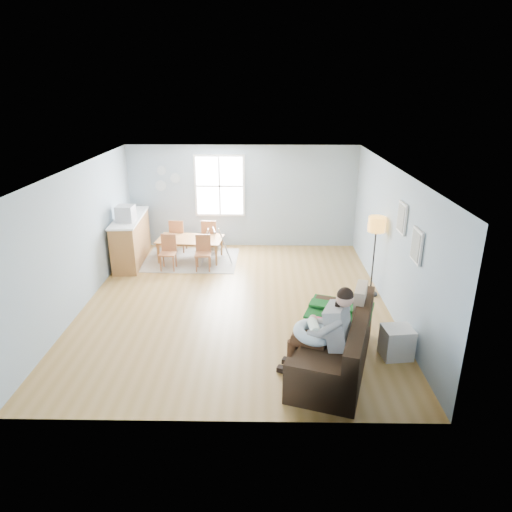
{
  "coord_description": "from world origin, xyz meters",
  "views": [
    {
      "loc": [
        0.55,
        -8.31,
        4.12
      ],
      "look_at": [
        0.41,
        -0.0,
        1.0
      ],
      "focal_mm": 32.0,
      "sensor_mm": 36.0,
      "label": 1
    }
  ],
  "objects_px": {
    "sofa": "(337,348)",
    "toddler": "(335,315)",
    "monitor": "(125,213)",
    "chair_se": "(203,251)",
    "chair_ne": "(210,234)",
    "storage_cube": "(396,342)",
    "counter": "(131,239)",
    "chair_nw": "(178,234)",
    "baby_swing": "(214,247)",
    "father": "(326,329)",
    "floor_lamp": "(376,231)",
    "chair_sw": "(168,250)",
    "dining_table": "(190,249)"
  },
  "relations": [
    {
      "from": "chair_ne",
      "to": "monitor",
      "type": "distance_m",
      "value": 2.24
    },
    {
      "from": "sofa",
      "to": "toddler",
      "type": "distance_m",
      "value": 0.51
    },
    {
      "from": "chair_nw",
      "to": "monitor",
      "type": "relative_size",
      "value": 2.14
    },
    {
      "from": "floor_lamp",
      "to": "baby_swing",
      "type": "distance_m",
      "value": 4.1
    },
    {
      "from": "chair_sw",
      "to": "baby_swing",
      "type": "xyz_separation_m",
      "value": [
        1.03,
        0.57,
        -0.1
      ]
    },
    {
      "from": "floor_lamp",
      "to": "counter",
      "type": "distance_m",
      "value": 5.86
    },
    {
      "from": "father",
      "to": "dining_table",
      "type": "height_order",
      "value": "father"
    },
    {
      "from": "dining_table",
      "to": "chair_nw",
      "type": "bearing_deg",
      "value": 130.06
    },
    {
      "from": "chair_sw",
      "to": "monitor",
      "type": "bearing_deg",
      "value": 174.27
    },
    {
      "from": "chair_se",
      "to": "counter",
      "type": "relative_size",
      "value": 0.4
    },
    {
      "from": "chair_se",
      "to": "chair_ne",
      "type": "xyz_separation_m",
      "value": [
        0.03,
        1.14,
        0.04
      ]
    },
    {
      "from": "chair_nw",
      "to": "monitor",
      "type": "height_order",
      "value": "monitor"
    },
    {
      "from": "father",
      "to": "monitor",
      "type": "relative_size",
      "value": 3.65
    },
    {
      "from": "chair_nw",
      "to": "counter",
      "type": "bearing_deg",
      "value": -147.17
    },
    {
      "from": "chair_ne",
      "to": "baby_swing",
      "type": "xyz_separation_m",
      "value": [
        0.18,
        -0.56,
        -0.14
      ]
    },
    {
      "from": "sofa",
      "to": "toddler",
      "type": "bearing_deg",
      "value": 94.58
    },
    {
      "from": "dining_table",
      "to": "chair_se",
      "type": "bearing_deg",
      "value": -50.86
    },
    {
      "from": "chair_nw",
      "to": "chair_ne",
      "type": "distance_m",
      "value": 0.83
    },
    {
      "from": "father",
      "to": "toddler",
      "type": "height_order",
      "value": "father"
    },
    {
      "from": "toddler",
      "to": "baby_swing",
      "type": "bearing_deg",
      "value": 118.32
    },
    {
      "from": "storage_cube",
      "to": "counter",
      "type": "height_order",
      "value": "counter"
    },
    {
      "from": "father",
      "to": "dining_table",
      "type": "xyz_separation_m",
      "value": [
        -2.73,
        4.84,
        -0.52
      ]
    },
    {
      "from": "chair_sw",
      "to": "counter",
      "type": "bearing_deg",
      "value": 154.37
    },
    {
      "from": "dining_table",
      "to": "floor_lamp",
      "type": "bearing_deg",
      "value": -20.76
    },
    {
      "from": "chair_nw",
      "to": "chair_sw",
      "type": "bearing_deg",
      "value": -90.99
    },
    {
      "from": "storage_cube",
      "to": "baby_swing",
      "type": "relative_size",
      "value": 0.54
    },
    {
      "from": "dining_table",
      "to": "baby_swing",
      "type": "relative_size",
      "value": 1.68
    },
    {
      "from": "chair_se",
      "to": "chair_ne",
      "type": "height_order",
      "value": "chair_ne"
    },
    {
      "from": "sofa",
      "to": "baby_swing",
      "type": "distance_m",
      "value": 5.14
    },
    {
      "from": "chair_sw",
      "to": "storage_cube",
      "type": "bearing_deg",
      "value": -40.2
    },
    {
      "from": "storage_cube",
      "to": "dining_table",
      "type": "height_order",
      "value": "dining_table"
    },
    {
      "from": "storage_cube",
      "to": "sofa",
      "type": "bearing_deg",
      "value": -163.36
    },
    {
      "from": "father",
      "to": "chair_se",
      "type": "distance_m",
      "value": 4.86
    },
    {
      "from": "sofa",
      "to": "chair_nw",
      "type": "xyz_separation_m",
      "value": [
        -3.37,
        5.15,
        0.17
      ]
    },
    {
      "from": "chair_sw",
      "to": "chair_se",
      "type": "xyz_separation_m",
      "value": [
        0.83,
        -0.02,
        -0.0
      ]
    },
    {
      "from": "storage_cube",
      "to": "counter",
      "type": "xyz_separation_m",
      "value": [
        -5.39,
        4.19,
        0.32
      ]
    },
    {
      "from": "chair_se",
      "to": "chair_sw",
      "type": "bearing_deg",
      "value": 178.76
    },
    {
      "from": "dining_table",
      "to": "chair_se",
      "type": "xyz_separation_m",
      "value": [
        0.4,
        -0.58,
        0.18
      ]
    },
    {
      "from": "father",
      "to": "storage_cube",
      "type": "distance_m",
      "value": 1.46
    },
    {
      "from": "chair_nw",
      "to": "monitor",
      "type": "xyz_separation_m",
      "value": [
        -0.98,
        -1.05,
        0.83
      ]
    },
    {
      "from": "dining_table",
      "to": "baby_swing",
      "type": "bearing_deg",
      "value": 4.97
    },
    {
      "from": "storage_cube",
      "to": "chair_se",
      "type": "height_order",
      "value": "chair_se"
    },
    {
      "from": "floor_lamp",
      "to": "chair_ne",
      "type": "bearing_deg",
      "value": 145.49
    },
    {
      "from": "sofa",
      "to": "monitor",
      "type": "height_order",
      "value": "monitor"
    },
    {
      "from": "floor_lamp",
      "to": "monitor",
      "type": "relative_size",
      "value": 4.08
    },
    {
      "from": "counter",
      "to": "monitor",
      "type": "height_order",
      "value": "monitor"
    },
    {
      "from": "storage_cube",
      "to": "counter",
      "type": "bearing_deg",
      "value": 142.15
    },
    {
      "from": "chair_nw",
      "to": "baby_swing",
      "type": "distance_m",
      "value": 1.17
    },
    {
      "from": "storage_cube",
      "to": "chair_sw",
      "type": "height_order",
      "value": "chair_sw"
    },
    {
      "from": "baby_swing",
      "to": "chair_sw",
      "type": "bearing_deg",
      "value": -151.22
    }
  ]
}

